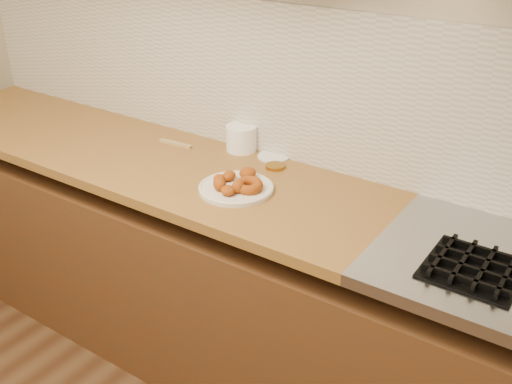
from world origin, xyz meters
TOP-DOWN VIEW (x-y plane):
  - wall_back at (0.00, 2.00)m, footprint 4.00×0.02m
  - base_cabinet at (0.00, 1.69)m, footprint 3.60×0.60m
  - butcher_block at (-0.65, 1.69)m, footprint 2.30×0.62m
  - backsplash at (0.00, 1.99)m, footprint 3.60×0.02m
  - donut_plate at (-0.05, 1.64)m, footprint 0.27×0.27m
  - ring_donut at (0.00, 1.64)m, footprint 0.14×0.15m
  - fried_dough_chunks at (-0.07, 1.63)m, footprint 0.16×0.22m
  - plastic_tub at (-0.25, 1.95)m, footprint 0.13×0.13m
  - tub_lid at (-0.10, 1.96)m, footprint 0.15×0.15m
  - brass_jar_lid at (-0.04, 1.88)m, footprint 0.10×0.10m
  - wooden_utensil at (-0.51, 1.84)m, footprint 0.16×0.03m

SIDE VIEW (x-z plane):
  - base_cabinet at x=0.00m, z-range 0.00..0.77m
  - butcher_block at x=-0.65m, z-range 0.86..0.90m
  - tub_lid at x=-0.10m, z-range 0.90..0.91m
  - wooden_utensil at x=-0.51m, z-range 0.90..0.91m
  - brass_jar_lid at x=-0.04m, z-range 0.90..0.91m
  - donut_plate at x=-0.05m, z-range 0.90..0.92m
  - ring_donut at x=0.00m, z-range 0.91..0.96m
  - fried_dough_chunks at x=-0.07m, z-range 0.91..0.96m
  - plastic_tub at x=-0.25m, z-range 0.90..1.01m
  - backsplash at x=0.00m, z-range 0.90..1.50m
  - wall_back at x=0.00m, z-range 0.00..2.70m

